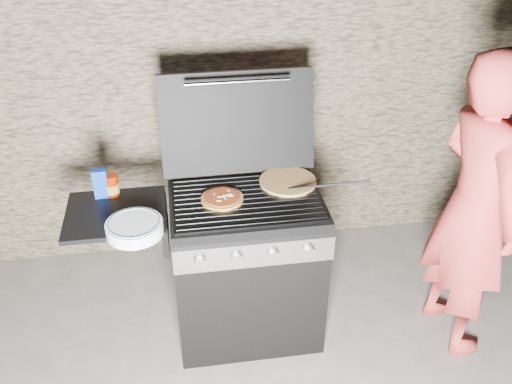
{
  "coord_description": "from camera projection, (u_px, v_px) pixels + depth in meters",
  "views": [
    {
      "loc": [
        -0.33,
        -2.46,
        2.52
      ],
      "look_at": [
        0.05,
        0.0,
        0.95
      ],
      "focal_mm": 40.0,
      "sensor_mm": 36.0,
      "label": 1
    }
  ],
  "objects": [
    {
      "name": "plate_stack",
      "position": [
        135.0,
        228.0,
        2.7
      ],
      "size": [
        0.36,
        0.36,
        0.06
      ],
      "primitive_type": "cylinder",
      "rotation": [
        0.0,
        0.0,
        -0.42
      ],
      "color": "white",
      "rests_on": "gas_grill"
    },
    {
      "name": "stone_wall",
      "position": [
        225.0,
        117.0,
        3.84
      ],
      "size": [
        8.0,
        0.35,
        1.8
      ],
      "primitive_type": "cube",
      "color": "#7B6C4F",
      "rests_on": "ground"
    },
    {
      "name": "gas_grill",
      "position": [
        203.0,
        272.0,
        3.17
      ],
      "size": [
        1.34,
        0.79,
        0.91
      ],
      "primitive_type": null,
      "color": "black",
      "rests_on": "ground"
    },
    {
      "name": "pizza_topped",
      "position": [
        222.0,
        198.0,
        2.94
      ],
      "size": [
        0.22,
        0.22,
        0.02
      ],
      "primitive_type": null,
      "rotation": [
        0.0,
        0.0,
        0.02
      ],
      "color": "#B3744C",
      "rests_on": "gas_grill"
    },
    {
      "name": "tongs",
      "position": [
        324.0,
        185.0,
        2.99
      ],
      "size": [
        0.46,
        0.12,
        0.1
      ],
      "primitive_type": "cylinder",
      "rotation": [
        0.0,
        1.4,
        -0.24
      ],
      "color": "black",
      "rests_on": "gas_grill"
    },
    {
      "name": "pizza_plain",
      "position": [
        288.0,
        181.0,
        3.09
      ],
      "size": [
        0.38,
        0.38,
        0.02
      ],
      "primitive_type": "cylinder",
      "rotation": [
        0.0,
        0.0,
        0.27
      ],
      "color": "#E8B360",
      "rests_on": "gas_grill"
    },
    {
      "name": "ground",
      "position": [
        248.0,
        326.0,
        3.44
      ],
      "size": [
        50.0,
        50.0,
        0.0
      ],
      "primitive_type": "plane",
      "color": "#514D49"
    },
    {
      "name": "blue_carton",
      "position": [
        101.0,
        184.0,
        2.95
      ],
      "size": [
        0.08,
        0.04,
        0.16
      ],
      "primitive_type": "cube",
      "rotation": [
        0.0,
        0.0,
        0.03
      ],
      "color": "navy",
      "rests_on": "gas_grill"
    },
    {
      "name": "person",
      "position": [
        475.0,
        209.0,
        2.97
      ],
      "size": [
        0.49,
        0.68,
        1.73
      ],
      "primitive_type": "imported",
      "rotation": [
        0.0,
        0.0,
        1.71
      ],
      "color": "#BD3832",
      "rests_on": "ground"
    },
    {
      "name": "sauce_jar",
      "position": [
        111.0,
        185.0,
        2.98
      ],
      "size": [
        0.09,
        0.09,
        0.12
      ],
      "primitive_type": "cylinder",
      "rotation": [
        0.0,
        0.0,
        -0.14
      ],
      "color": "#791600",
      "rests_on": "gas_grill"
    }
  ]
}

